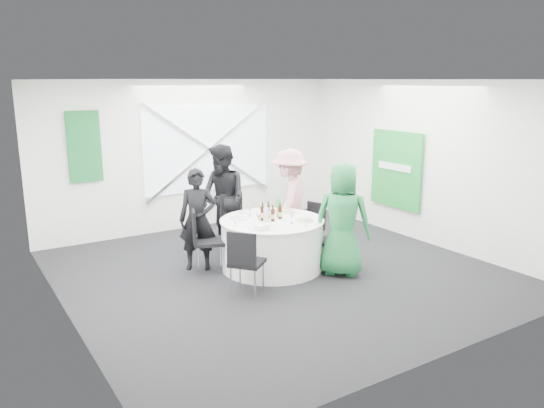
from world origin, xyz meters
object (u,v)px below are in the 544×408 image
person_man_back (223,198)px  clear_water_bottle (266,215)px  banquet_table (272,244)px  chair_back_right (312,224)px  chair_back_left (202,236)px  person_woman_pink (290,200)px  person_woman_green (343,220)px  person_man_back_left (198,220)px  chair_back (235,218)px  green_water_bottle (279,209)px  chair_front_right (340,235)px  chair_front_left (245,258)px

person_man_back → clear_water_bottle: 1.25m
banquet_table → chair_back_right: bearing=18.1°
chair_back_left → person_woman_pink: bearing=-59.7°
person_man_back → person_woman_green: 2.16m
person_man_back_left → person_woman_green: 2.14m
banquet_table → person_man_back_left: bearing=148.7°
chair_back → person_woman_pink: bearing=-28.1°
green_water_bottle → clear_water_bottle: size_ratio=1.21×
chair_back → person_woman_green: person_woman_green is taller
chair_front_right → green_water_bottle: bearing=-99.2°
chair_back_right → person_man_back: bearing=-143.0°
chair_back → person_man_back: person_man_back is taller
green_water_bottle → clear_water_bottle: green_water_bottle is taller
chair_back → chair_front_right: chair_back is taller
chair_back_left → chair_front_left: (0.08, -1.12, -0.04)m
person_man_back → person_woman_pink: (0.98, -0.52, -0.04)m
person_man_back_left → person_woman_green: bearing=-7.5°
banquet_table → green_water_bottle: 0.54m
person_woman_pink → chair_back_left: bearing=-31.5°
person_man_back → person_man_back_left: bearing=-61.0°
person_woman_pink → person_woman_green: 1.42m
banquet_table → person_man_back_left: size_ratio=1.02×
green_water_bottle → clear_water_bottle: (-0.31, -0.14, -0.03)m
chair_back → person_woman_green: 1.98m
chair_front_left → green_water_bottle: 1.38m
banquet_table → person_man_back: person_man_back is taller
chair_back_right → chair_front_left: (-1.89, -1.07, 0.06)m
chair_back_left → person_man_back: bearing=-21.9°
chair_back_left → person_woman_pink: person_woman_pink is taller
chair_back_left → chair_front_right: bearing=-96.1°
chair_front_left → banquet_table: bearing=-90.0°
banquet_table → green_water_bottle: size_ratio=4.71×
clear_water_bottle → chair_back_left: bearing=151.5°
chair_back_left → person_woman_green: size_ratio=0.58×
banquet_table → person_woman_green: 1.14m
chair_back_left → banquet_table: bearing=-90.0°
chair_back → chair_front_left: size_ratio=1.06×
banquet_table → clear_water_bottle: bearing=-155.0°
chair_back_right → person_woman_pink: person_woman_pink is taller
banquet_table → person_woman_pink: person_woman_pink is taller
chair_back → clear_water_bottle: size_ratio=3.53×
chair_front_left → person_woman_green: size_ratio=0.55×
clear_water_bottle → chair_front_left: bearing=-137.9°
chair_back → person_man_back_left: person_man_back_left is taller
banquet_table → chair_back_left: 1.06m
chair_back_left → clear_water_bottle: 0.98m
chair_back_left → clear_water_bottle: (0.82, -0.45, 0.30)m
person_man_back → chair_front_right: bearing=21.1°
chair_back → person_man_back: bearing=130.9°
chair_front_left → clear_water_bottle: clear_water_bottle is taller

